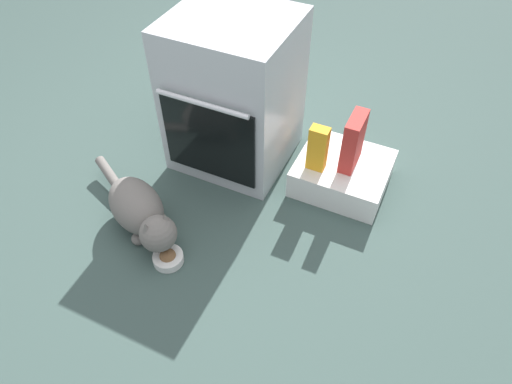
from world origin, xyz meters
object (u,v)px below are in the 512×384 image
(cereal_box, at_px, (353,142))
(pantry_cabinet, at_px, (342,173))
(food_bowl, at_px, (168,258))
(juice_carton, at_px, (318,148))
(oven, at_px, (234,94))
(cat, at_px, (140,211))

(cereal_box, bearing_deg, pantry_cabinet, -167.74)
(pantry_cabinet, xyz_separation_m, cereal_box, (0.02, 0.00, 0.22))
(food_bowl, distance_m, cereal_box, 1.02)
(juice_carton, bearing_deg, food_bowl, -121.37)
(oven, distance_m, cereal_box, 0.63)
(oven, height_order, juice_carton, oven)
(oven, bearing_deg, cat, -102.90)
(juice_carton, bearing_deg, cereal_box, 34.32)
(pantry_cabinet, bearing_deg, juice_carton, -142.39)
(oven, bearing_deg, pantry_cabinet, 1.49)
(oven, xyz_separation_m, food_bowl, (0.05, -0.78, -0.37))
(cereal_box, height_order, juice_carton, cereal_box)
(cat, distance_m, juice_carton, 0.88)
(food_bowl, bearing_deg, cat, 151.53)
(cereal_box, bearing_deg, juice_carton, -145.68)
(pantry_cabinet, xyz_separation_m, food_bowl, (-0.55, -0.80, -0.05))
(food_bowl, bearing_deg, pantry_cabinet, 55.42)
(food_bowl, xyz_separation_m, cereal_box, (0.57, 0.80, 0.27))
(cat, bearing_deg, oven, 105.56)
(oven, xyz_separation_m, cat, (-0.15, -0.67, -0.27))
(pantry_cabinet, height_order, juice_carton, juice_carton)
(pantry_cabinet, distance_m, food_bowl, 0.97)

